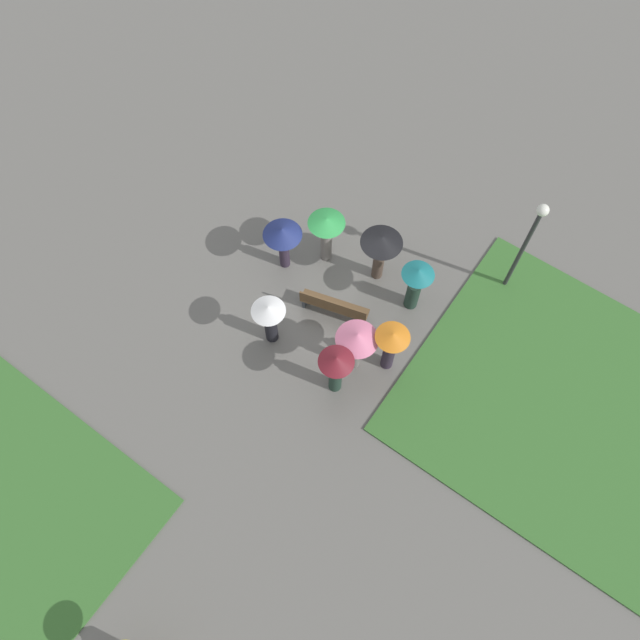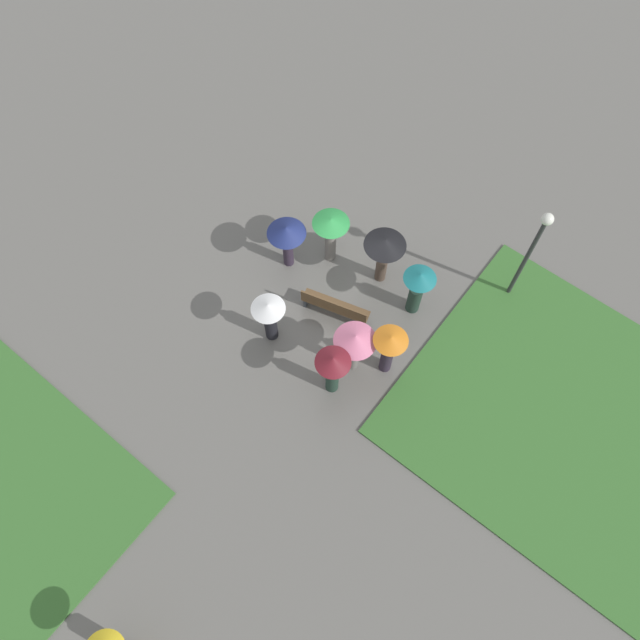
% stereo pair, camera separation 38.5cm
% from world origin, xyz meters
% --- Properties ---
extents(ground_plane, '(90.00, 90.00, 0.00)m').
position_xyz_m(ground_plane, '(0.00, 0.00, 0.00)').
color(ground_plane, '#66635E').
extents(lawn_patch_near, '(9.20, 7.55, 0.06)m').
position_xyz_m(lawn_patch_near, '(-7.94, -0.57, 0.03)').
color(lawn_patch_near, '#386B2D').
rests_on(lawn_patch_near, ground_plane).
extents(park_bench, '(2.03, 0.93, 0.90)m').
position_xyz_m(park_bench, '(-0.70, 0.82, 0.48)').
color(park_bench, brown).
rests_on(park_bench, ground_plane).
extents(lamp_post, '(0.32, 0.32, 3.78)m').
position_xyz_m(lamp_post, '(-4.29, -2.98, 2.48)').
color(lamp_post, '#2D2D30').
rests_on(lamp_post, ground_plane).
extents(crowd_person_white, '(0.93, 0.93, 1.80)m').
position_xyz_m(crowd_person_white, '(0.30, 2.44, 1.19)').
color(crowd_person_white, black).
rests_on(crowd_person_white, ground_plane).
extents(crowd_person_green, '(1.08, 1.08, 1.92)m').
position_xyz_m(crowd_person_green, '(0.63, -0.69, 1.37)').
color(crowd_person_green, slate).
rests_on(crowd_person_green, ground_plane).
extents(crowd_person_orange, '(0.92, 0.92, 1.92)m').
position_xyz_m(crowd_person_orange, '(-2.80, 1.25, 1.25)').
color(crowd_person_orange, '#2D2333').
rests_on(crowd_person_orange, ground_plane).
extents(crowd_person_maroon, '(0.94, 0.94, 1.94)m').
position_xyz_m(crowd_person_maroon, '(-2.01, 2.63, 1.32)').
color(crowd_person_maroon, '#1E3328').
rests_on(crowd_person_maroon, ground_plane).
extents(crowd_person_teal, '(0.91, 0.91, 1.88)m').
position_xyz_m(crowd_person_teal, '(-2.34, -0.77, 1.18)').
color(crowd_person_teal, '#1E3328').
rests_on(crowd_person_teal, ground_plane).
extents(crowd_person_black, '(1.20, 1.20, 1.98)m').
position_xyz_m(crowd_person_black, '(-0.99, -1.04, 1.53)').
color(crowd_person_black, '#47382D').
rests_on(crowd_person_black, ground_plane).
extents(crowd_person_pink, '(1.14, 1.14, 1.88)m').
position_xyz_m(crowd_person_pink, '(-2.06, 1.76, 1.50)').
color(crowd_person_pink, slate).
rests_on(crowd_person_pink, ground_plane).
extents(crowd_person_navy, '(1.13, 1.13, 1.80)m').
position_xyz_m(crowd_person_navy, '(1.49, 0.25, 1.41)').
color(crowd_person_navy, '#2D2333').
rests_on(crowd_person_navy, ground_plane).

